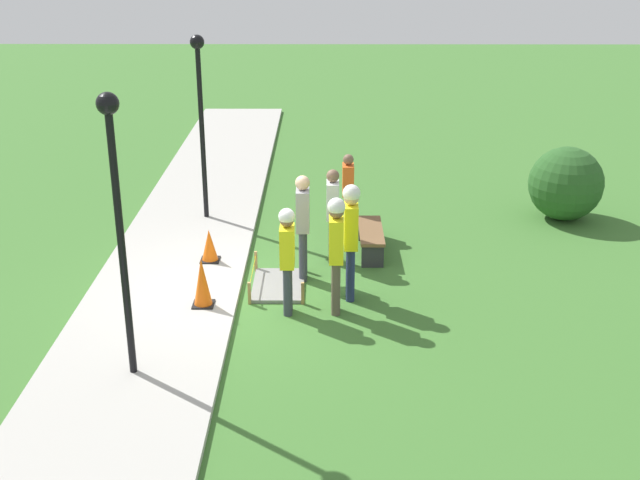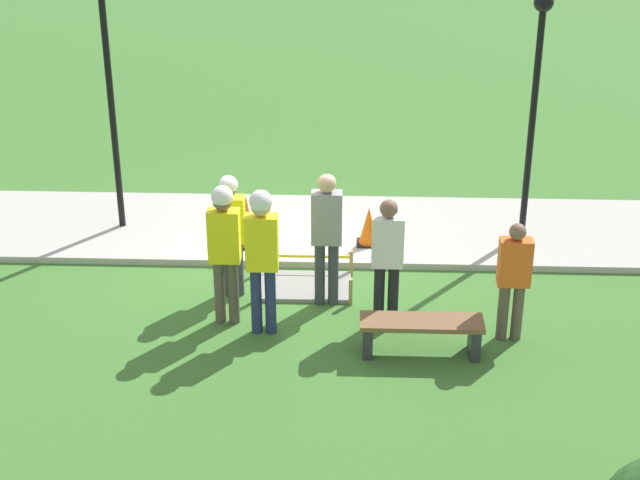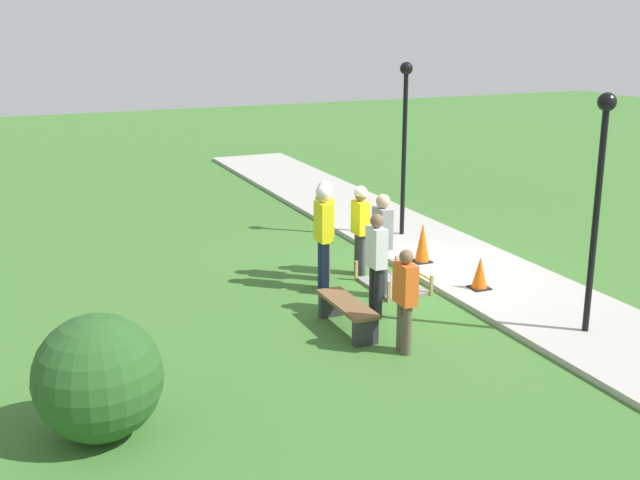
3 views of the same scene
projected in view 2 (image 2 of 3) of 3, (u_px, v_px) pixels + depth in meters
name	position (u px, v px, depth m)	size (l,w,h in m)	color
ground_plane	(284.00, 268.00, 14.23)	(60.00, 60.00, 0.00)	#3D702D
sidewalk	(290.00, 229.00, 15.35)	(28.00, 2.51, 0.10)	#ADAAA3
wet_concrete_patch	(304.00, 286.00, 13.64)	(1.36, 0.91, 0.38)	gray
traffic_cone_near_patch	(369.00, 226.00, 14.61)	(0.34, 0.34, 0.59)	black
traffic_cone_far_patch	(247.00, 221.00, 14.51)	(0.34, 0.34, 0.80)	black
park_bench	(421.00, 331.00, 11.98)	(1.51, 0.44, 0.47)	#2D2D33
worker_supervisor	(224.00, 241.00, 12.33)	(0.40, 0.28, 1.91)	brown
worker_assistant	(262.00, 247.00, 12.07)	(0.40, 0.28, 1.96)	navy
worker_trainee	(230.00, 225.00, 13.06)	(0.40, 0.25, 1.75)	#383D47
bystander_in_orange_shirt	(514.00, 276.00, 12.06)	(0.40, 0.22, 1.60)	brown
bystander_in_gray_shirt	(387.00, 255.00, 12.36)	(0.40, 0.23, 1.75)	black
bystander_in_white_shirt	(327.00, 231.00, 12.81)	(0.40, 0.25, 1.87)	#383D47
lamppost_near	(108.00, 69.00, 14.29)	(0.28, 0.28, 3.80)	black
lamppost_far	(536.00, 81.00, 13.97)	(0.28, 0.28, 3.69)	black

